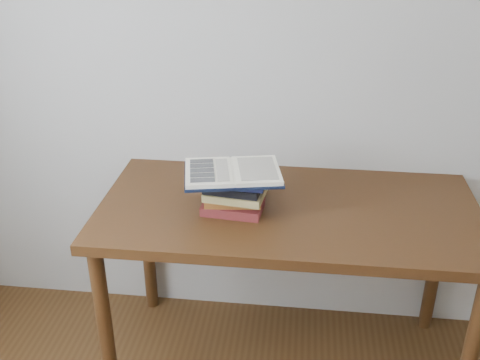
# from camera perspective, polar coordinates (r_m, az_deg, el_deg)

# --- Properties ---
(room_shell) EXTENTS (3.54, 3.54, 2.62)m
(room_shell) POSITION_cam_1_polar(r_m,az_deg,el_deg) (0.62, -1.63, 2.92)
(room_shell) COLOR #B0AEA6
(room_shell) RESTS_ON ground
(desk) EXTENTS (1.49, 0.75, 0.80)m
(desk) POSITION_cam_1_polar(r_m,az_deg,el_deg) (2.26, 4.88, -4.79)
(desk) COLOR #3F220F
(desk) RESTS_ON ground
(book_stack) EXTENTS (0.25, 0.19, 0.15)m
(book_stack) POSITION_cam_1_polar(r_m,az_deg,el_deg) (2.14, -0.54, -1.36)
(book_stack) COLOR #602518
(book_stack) RESTS_ON desk
(open_book) EXTENTS (0.40, 0.32, 0.03)m
(open_book) POSITION_cam_1_polar(r_m,az_deg,el_deg) (2.11, -0.75, 0.77)
(open_book) COLOR black
(open_book) RESTS_ON book_stack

